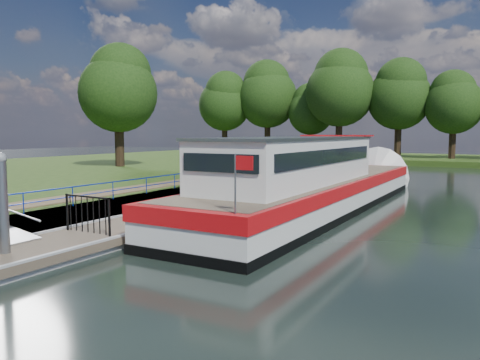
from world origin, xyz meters
The scene contains 15 objects.
ground centered at (0.00, 0.00, 0.00)m, with size 160.00×160.00×0.00m, color black.
riverbank centered at (-18.00, 15.00, 0.39)m, with size 32.00×90.00×0.78m, color #284313.
bank_edge centered at (-2.55, 15.00, 0.39)m, with size 1.10×90.00×0.78m, color #473D2D.
footpath centered at (-4.40, 8.00, 0.80)m, with size 1.60×40.00×0.05m, color brown.
carpark centered at (-11.00, 38.00, 0.81)m, with size 14.00×12.00×0.06m, color black.
blue_fence centered at (-2.75, 3.00, 1.31)m, with size 0.04×18.04×0.72m.
pontoon centered at (0.00, 13.00, 0.18)m, with size 2.50×30.00×0.56m.
mooring_piles centered at (0.00, 13.00, 1.28)m, with size 0.30×27.30×3.55m.
gate_panel centered at (0.00, 2.20, 1.15)m, with size 1.85×0.05×1.15m.
barge centered at (3.60, 12.45, 1.09)m, with size 4.36×21.15×4.78m.
horizon_trees centered at (-1.61, 48.68, 7.95)m, with size 54.38×10.03×12.87m.
bank_tree_a centered at (-15.99, 20.08, 7.02)m, with size 6.12×6.12×9.72m.
car_a centered at (-8.12, 36.78, 1.37)m, with size 1.27×3.16×1.08m, color #999999.
car_b centered at (-10.67, 37.23, 1.43)m, with size 1.26×3.60×1.19m, color #999999.
car_c centered at (-13.37, 36.00, 1.37)m, with size 1.51×3.71×1.08m, color #999999.
Camera 1 is at (10.93, -7.58, 3.43)m, focal length 35.00 mm.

